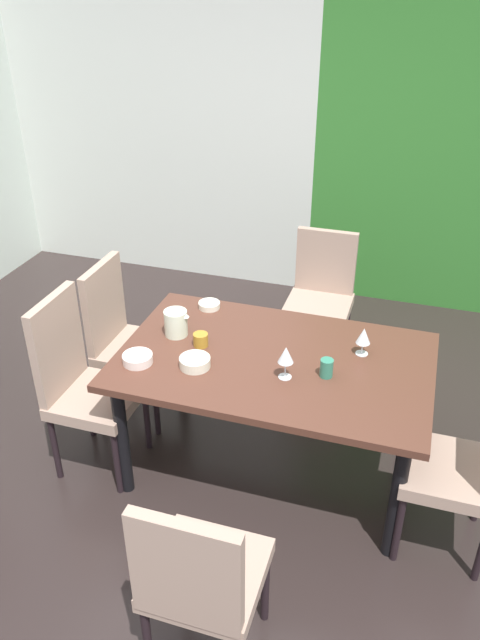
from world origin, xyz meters
name	(u,v)px	position (x,y,z in m)	size (l,w,h in m)	color
ground_plane	(192,479)	(0.00, 0.00, -0.01)	(5.41, 5.20, 0.02)	black
back_panel_interior	(153,117)	(-1.29, 2.55, 1.39)	(2.82, 0.10, 2.77)	silver
dining_table	(274,371)	(0.40, 0.24, 0.67)	(1.62, 1.02, 0.75)	#522F23
chair_left_far	(124,335)	(-0.62, 0.49, 0.55)	(0.44, 0.44, 1.01)	tan
chair_head_far	(321,293)	(0.42, 1.45, 0.53)	(0.44, 0.45, 0.95)	tan
chair_right_near	(472,460)	(1.41, -0.02, 0.55)	(0.44, 0.44, 1.01)	tan
chair_left_near	(81,379)	(-0.62, -0.02, 0.57)	(0.44, 0.44, 1.05)	tan
chair_head_near	(199,577)	(0.43, -0.98, 0.53)	(0.44, 0.44, 0.95)	tan
wine_glass_center	(286,355)	(0.49, 0.08, 0.88)	(0.08, 0.08, 0.18)	silver
wine_glass_front	(364,336)	(0.83, 0.41, 0.86)	(0.08, 0.08, 0.16)	silver
serving_bowl_east	(195,362)	(0.03, 0.04, 0.78)	(0.16, 0.16, 0.05)	silver
serving_bowl_near_shelf	(209,305)	(-0.11, 0.64, 0.77)	(0.13, 0.13, 0.04)	silver
serving_bowl_west	(138,359)	(-0.26, -0.02, 0.77)	(0.16, 0.16, 0.05)	white
cup_right	(201,340)	(-0.01, 0.23, 0.79)	(0.08, 0.08, 0.07)	#B08027
cup_corner	(327,368)	(0.68, 0.16, 0.80)	(0.07, 0.07, 0.10)	#317C62
pitcher_rear	(176,323)	(-0.18, 0.30, 0.83)	(0.14, 0.13, 0.15)	silver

